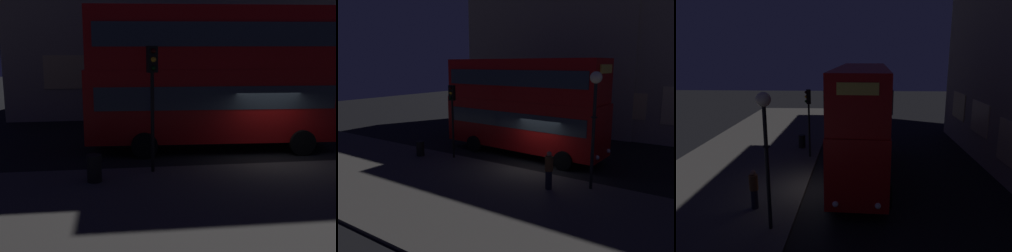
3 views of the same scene
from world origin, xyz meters
TOP-DOWN VIEW (x-y plane):
  - ground_plane at (0.00, 0.00)m, footprint 80.00×80.00m
  - sidewalk_slab at (0.00, -4.78)m, footprint 44.00×8.46m
  - building_with_clock at (-4.50, 12.96)m, footprint 14.76×7.82m
  - double_decker_bus at (-1.93, 2.12)m, footprint 10.37×3.17m
  - traffic_light_near_kerb at (-4.64, -1.05)m, footprint 0.37×0.39m
  - street_lamp at (3.65, -1.30)m, footprint 0.51×0.51m
  - pedestrian at (2.14, -2.36)m, footprint 0.36×0.36m
  - litter_bin at (-6.56, -1.84)m, footprint 0.46×0.46m

SIDE VIEW (x-z plane):
  - ground_plane at x=0.00m, z-range 0.00..0.00m
  - sidewalk_slab at x=0.00m, z-range 0.00..0.12m
  - litter_bin at x=-6.56m, z-range 0.12..0.99m
  - pedestrian at x=2.14m, z-range 0.14..1.83m
  - traffic_light_near_kerb at x=-4.64m, z-range 1.03..5.22m
  - double_decker_bus at x=-1.93m, z-range 0.31..6.09m
  - street_lamp at x=3.65m, z-range 1.37..6.44m
  - building_with_clock at x=-4.50m, z-range 0.00..17.32m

